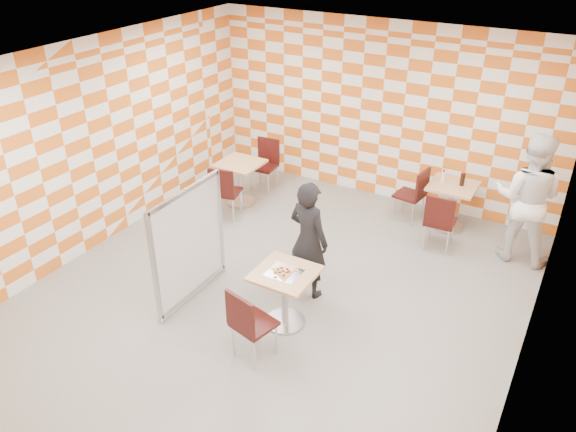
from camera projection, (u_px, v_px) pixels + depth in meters
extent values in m
plane|color=gray|center=(274.00, 297.00, 7.37)|extent=(7.00, 7.00, 0.00)
plane|color=white|center=(270.00, 68.00, 5.92)|extent=(7.00, 7.00, 0.00)
plane|color=white|center=(382.00, 113.00, 9.30)|extent=(6.00, 0.00, 6.00)
plane|color=white|center=(91.00, 148.00, 7.95)|extent=(0.00, 7.00, 7.00)
plane|color=white|center=(542.00, 266.00, 5.34)|extent=(0.00, 7.00, 7.00)
cube|color=tan|center=(285.00, 273.00, 6.57)|extent=(0.70, 0.70, 0.04)
cylinder|color=#A5A5AA|center=(285.00, 298.00, 6.74)|extent=(0.08, 0.08, 0.70)
cylinder|color=#A5A5AA|center=(285.00, 321.00, 6.92)|extent=(0.50, 0.50, 0.03)
cube|color=tan|center=(453.00, 186.00, 8.63)|extent=(0.70, 0.70, 0.04)
cylinder|color=#A5A5AA|center=(450.00, 207.00, 8.80)|extent=(0.08, 0.08, 0.70)
cylinder|color=#A5A5AA|center=(447.00, 226.00, 8.97)|extent=(0.50, 0.50, 0.03)
cube|color=tan|center=(240.00, 164.00, 9.37)|extent=(0.70, 0.70, 0.04)
cylinder|color=#A5A5AA|center=(241.00, 183.00, 9.55)|extent=(0.08, 0.08, 0.70)
cylinder|color=#A5A5AA|center=(241.00, 202.00, 9.72)|extent=(0.50, 0.50, 0.03)
cube|color=#330C0A|center=(254.00, 324.00, 6.21)|extent=(0.51, 0.51, 0.04)
cube|color=#330C0A|center=(240.00, 314.00, 5.96)|extent=(0.42, 0.14, 0.45)
cylinder|color=silver|center=(276.00, 340.00, 6.33)|extent=(0.03, 0.03, 0.43)
cylinder|color=silver|center=(255.00, 326.00, 6.53)|extent=(0.03, 0.03, 0.43)
cylinder|color=silver|center=(254.00, 355.00, 6.11)|extent=(0.03, 0.03, 0.43)
cylinder|color=silver|center=(233.00, 340.00, 6.31)|extent=(0.03, 0.03, 0.43)
cube|color=#330C0A|center=(440.00, 221.00, 8.22)|extent=(0.44, 0.44, 0.04)
cube|color=#330C0A|center=(439.00, 212.00, 7.95)|extent=(0.42, 0.06, 0.45)
cylinder|color=silver|center=(452.00, 233.00, 8.40)|extent=(0.03, 0.03, 0.43)
cylinder|color=silver|center=(430.00, 228.00, 8.54)|extent=(0.03, 0.03, 0.43)
cylinder|color=silver|center=(447.00, 243.00, 8.14)|extent=(0.03, 0.03, 0.43)
cylinder|color=silver|center=(424.00, 238.00, 8.27)|extent=(0.03, 0.03, 0.43)
cube|color=#330C0A|center=(409.00, 195.00, 8.97)|extent=(0.47, 0.47, 0.04)
cube|color=#330C0A|center=(423.00, 184.00, 8.75)|extent=(0.10, 0.42, 0.45)
cylinder|color=silver|center=(403.00, 201.00, 9.30)|extent=(0.03, 0.03, 0.43)
cylinder|color=silver|center=(393.00, 209.00, 9.06)|extent=(0.03, 0.03, 0.43)
cylinder|color=silver|center=(422.00, 207.00, 9.11)|extent=(0.03, 0.03, 0.43)
cylinder|color=silver|center=(413.00, 215.00, 8.88)|extent=(0.03, 0.03, 0.43)
cube|color=#330C0A|center=(227.00, 192.00, 9.07)|extent=(0.51, 0.51, 0.04)
cube|color=#330C0A|center=(221.00, 183.00, 8.78)|extent=(0.42, 0.14, 0.45)
cylinder|color=silver|center=(241.00, 202.00, 9.29)|extent=(0.03, 0.03, 0.43)
cylinder|color=silver|center=(222.00, 199.00, 9.37)|extent=(0.03, 0.03, 0.43)
cylinder|color=silver|center=(233.00, 211.00, 9.00)|extent=(0.03, 0.03, 0.43)
cylinder|color=silver|center=(214.00, 208.00, 9.08)|extent=(0.03, 0.03, 0.43)
cube|color=#330C0A|center=(264.00, 167.00, 9.94)|extent=(0.45, 0.45, 0.04)
cube|color=#330C0A|center=(269.00, 150.00, 9.98)|extent=(0.42, 0.07, 0.45)
cylinder|color=silver|center=(251.00, 181.00, 9.98)|extent=(0.03, 0.03, 0.43)
cylinder|color=silver|center=(268.00, 185.00, 9.86)|extent=(0.03, 0.03, 0.43)
cylinder|color=silver|center=(260.00, 174.00, 10.25)|extent=(0.03, 0.03, 0.43)
cylinder|color=silver|center=(277.00, 177.00, 10.12)|extent=(0.03, 0.03, 0.43)
cube|color=white|center=(189.00, 243.00, 7.03)|extent=(0.02, 1.30, 1.40)
cube|color=#B2B2B7|center=(184.00, 192.00, 6.68)|extent=(0.05, 1.30, 0.05)
cube|color=#B2B2B7|center=(194.00, 290.00, 7.38)|extent=(0.05, 1.30, 0.05)
cube|color=#B2B2B7|center=(154.00, 269.00, 6.53)|extent=(0.05, 0.05, 1.50)
cylinder|color=#B2B2B7|center=(161.00, 321.00, 6.91)|extent=(0.08, 0.08, 0.05)
cube|color=#B2B2B7|center=(220.00, 221.00, 7.52)|extent=(0.05, 0.05, 1.50)
cylinder|color=#B2B2B7|center=(223.00, 269.00, 7.90)|extent=(0.08, 0.08, 0.05)
imported|color=black|center=(308.00, 240.00, 7.10)|extent=(0.65, 0.49, 1.60)
imported|color=white|center=(527.00, 198.00, 7.77)|extent=(0.94, 0.74, 1.91)
cube|color=silver|center=(284.00, 273.00, 6.54)|extent=(0.38, 0.34, 0.01)
cone|color=tan|center=(284.00, 272.00, 6.54)|extent=(0.40, 0.40, 0.02)
cone|color=#F2D88C|center=(285.00, 270.00, 6.55)|extent=(0.33, 0.33, 0.01)
cylinder|color=maroon|center=(275.00, 273.00, 6.48)|extent=(0.04, 0.04, 0.01)
cylinder|color=maroon|center=(284.00, 275.00, 6.44)|extent=(0.04, 0.04, 0.01)
cylinder|color=maroon|center=(283.00, 271.00, 6.51)|extent=(0.04, 0.04, 0.01)
cylinder|color=maroon|center=(282.00, 268.00, 6.57)|extent=(0.04, 0.04, 0.01)
cylinder|color=maroon|center=(289.00, 271.00, 6.51)|extent=(0.04, 0.04, 0.01)
torus|color=black|center=(286.00, 273.00, 6.48)|extent=(0.03, 0.03, 0.01)
torus|color=black|center=(280.00, 272.00, 6.49)|extent=(0.03, 0.03, 0.01)
torus|color=black|center=(287.00, 269.00, 6.55)|extent=(0.03, 0.03, 0.01)
torus|color=black|center=(278.00, 269.00, 6.54)|extent=(0.03, 0.03, 0.01)
cylinder|color=white|center=(443.00, 177.00, 8.69)|extent=(0.06, 0.06, 0.16)
cylinder|color=red|center=(444.00, 171.00, 8.64)|extent=(0.04, 0.04, 0.04)
cylinder|color=black|center=(462.00, 179.00, 8.55)|extent=(0.07, 0.07, 0.20)
cylinder|color=red|center=(464.00, 173.00, 8.50)|extent=(0.03, 0.03, 0.03)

